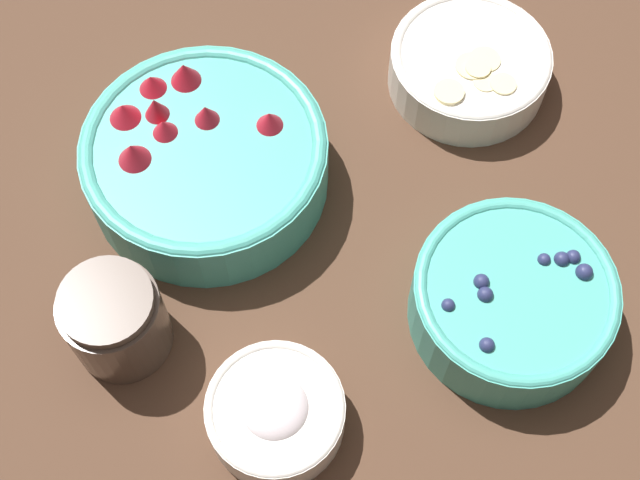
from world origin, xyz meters
name	(u,v)px	position (x,y,z in m)	size (l,w,h in m)	color
ground_plane	(428,230)	(0.00, 0.00, 0.00)	(4.00, 4.00, 0.00)	#4C3323
bowl_strawberries	(205,158)	(0.21, -0.02, 0.04)	(0.23, 0.23, 0.09)	#47AD9E
bowl_blueberries	(512,299)	(-0.08, 0.07, 0.04)	(0.17, 0.17, 0.07)	#47AD9E
bowl_bananas	(469,65)	(-0.02, -0.18, 0.03)	(0.16, 0.16, 0.05)	white
bowl_cream	(276,412)	(0.10, 0.20, 0.03)	(0.11, 0.11, 0.05)	silver
jar_chocolate	(116,321)	(0.25, 0.15, 0.04)	(0.09, 0.09, 0.09)	#4C3D33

